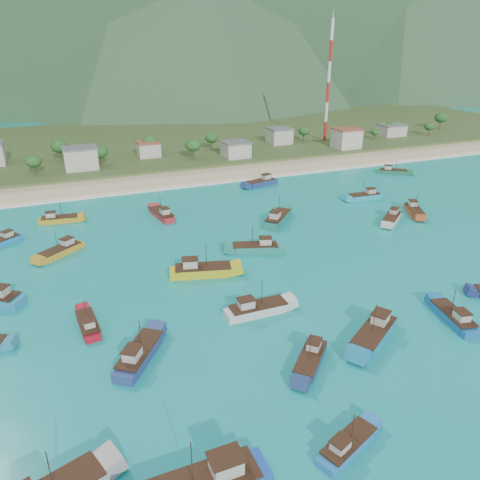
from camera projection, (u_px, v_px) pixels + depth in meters
name	position (u px, v px, depth m)	size (l,w,h in m)	color
ground	(288.00, 289.00, 86.47)	(600.00, 600.00, 0.00)	#0B836F
beach	(177.00, 179.00, 153.65)	(400.00, 18.00, 1.20)	beige
land	(141.00, 143.00, 205.53)	(400.00, 110.00, 2.40)	#385123
surf_line	(185.00, 187.00, 145.58)	(400.00, 2.50, 0.08)	white
village	(175.00, 149.00, 173.03)	(209.31, 32.99, 7.32)	beige
vegetation	(139.00, 150.00, 169.84)	(277.96, 25.83, 8.86)	#235623
radio_tower	(329.00, 82.00, 193.40)	(1.20, 1.20, 48.14)	red
boat_0	(392.00, 219.00, 118.03)	(9.44, 8.47, 5.81)	beige
boat_2	(139.00, 355.00, 67.19)	(8.99, 10.85, 6.49)	navy
boat_4	(278.00, 219.00, 117.34)	(10.75, 10.98, 7.01)	#1A735E
boat_5	(374.00, 334.00, 71.73)	(11.86, 9.38, 7.01)	teal
boat_6	(257.00, 310.00, 78.41)	(10.83, 3.23, 6.40)	beige
boat_7	(261.00, 183.00, 146.72)	(11.28, 5.76, 6.40)	navy
boat_8	(414.00, 211.00, 123.18)	(7.11, 10.31, 5.93)	#A8401E
boat_10	(393.00, 172.00, 159.13)	(9.64, 7.77, 5.73)	#1C6543
boat_11	(256.00, 248.00, 101.25)	(11.23, 6.45, 6.37)	#207F6E
boat_12	(162.00, 215.00, 120.49)	(4.62, 10.83, 6.19)	#A5272B
boat_13	(61.00, 251.00, 100.04)	(9.91, 8.51, 6.00)	gold
boat_14	(453.00, 318.00, 76.31)	(4.85, 10.38, 5.91)	#185D9C
boat_16	(202.00, 271.00, 91.08)	(12.59, 6.45, 7.14)	gold
boat_17	(59.00, 220.00, 117.45)	(9.86, 4.12, 5.65)	#C28D1C
boat_19	(2.00, 242.00, 104.63)	(8.93, 7.75, 5.43)	#1A7BBC
boat_20	(365.00, 197.00, 134.15)	(10.42, 3.73, 6.05)	#1F9FB9
boat_21	(88.00, 325.00, 74.63)	(3.31, 8.91, 5.16)	maroon
boat_23	(310.00, 360.00, 66.38)	(8.64, 8.73, 5.60)	navy
boat_25	(348.00, 446.00, 52.56)	(8.92, 5.56, 5.08)	#226CB9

